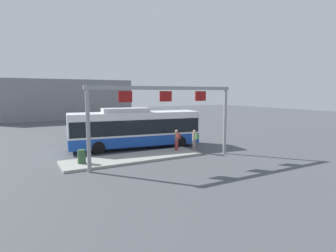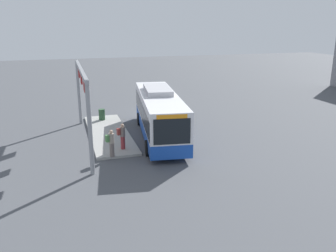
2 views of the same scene
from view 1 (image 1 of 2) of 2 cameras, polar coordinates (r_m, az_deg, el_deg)
ground_plane at (r=23.76m, az=-6.75°, el=-4.60°), size 120.00×120.00×0.00m
platform_curb at (r=20.04m, az=-7.12°, el=-6.57°), size 10.00×2.80×0.16m
bus_main at (r=23.46m, az=-6.83°, el=-0.26°), size 11.14×3.97×3.46m
person_boarding at (r=21.73m, az=5.54°, el=-2.86°), size 0.43×0.58×1.67m
person_waiting_near at (r=21.84m, az=1.82°, el=-2.78°), size 0.37×0.55×1.67m
platform_sign_gantry at (r=18.58m, az=-0.47°, el=4.11°), size 10.83×0.24×5.20m
station_building at (r=53.03m, az=-21.58°, el=5.15°), size 24.29×8.00×6.92m
trash_bin at (r=18.85m, az=-17.49°, el=-6.07°), size 0.52×0.52×0.90m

